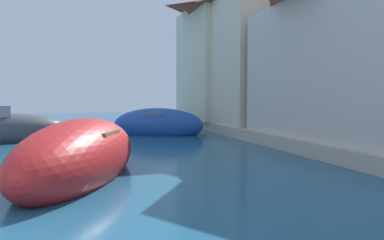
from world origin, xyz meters
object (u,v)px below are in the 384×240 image
(moored_boat_5, at_px, (158,125))
(waterfront_building_far, at_px, (234,56))
(moored_boat_0, at_px, (81,157))
(waterfront_building_main, at_px, (359,54))
(waterfront_building_annex, at_px, (247,57))

(moored_boat_5, bearing_deg, waterfront_building_far, 60.04)
(moored_boat_0, height_order, waterfront_building_main, waterfront_building_main)
(waterfront_building_annex, bearing_deg, moored_boat_0, -133.23)
(moored_boat_0, distance_m, waterfront_building_far, 16.68)
(waterfront_building_main, distance_m, waterfront_building_annex, 9.21)
(waterfront_building_annex, distance_m, waterfront_building_far, 1.88)
(moored_boat_5, distance_m, waterfront_building_main, 10.06)
(moored_boat_0, relative_size, moored_boat_5, 1.14)
(moored_boat_0, height_order, waterfront_building_far, waterfront_building_far)
(moored_boat_5, bearing_deg, waterfront_building_main, -20.90)
(waterfront_building_main, xyz_separation_m, waterfront_building_far, (0.00, 11.03, 1.15))
(moored_boat_5, relative_size, waterfront_building_annex, 0.50)
(moored_boat_5, bearing_deg, moored_boat_0, -84.85)
(moored_boat_0, relative_size, waterfront_building_main, 0.73)
(moored_boat_5, xyz_separation_m, waterfront_building_main, (6.17, -7.32, 3.10))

